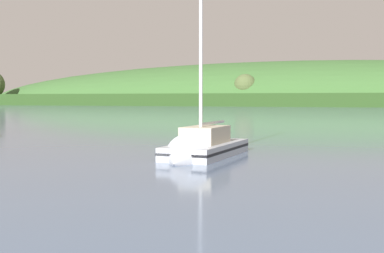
{
  "coord_description": "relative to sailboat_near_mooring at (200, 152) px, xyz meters",
  "views": [
    {
      "loc": [
        14.75,
        -4.77,
        3.43
      ],
      "look_at": [
        -1.8,
        32.59,
        1.1
      ],
      "focal_mm": 46.61,
      "sensor_mm": 36.0,
      "label": 1
    }
  ],
  "objects": [
    {
      "name": "far_shoreline_hill",
      "position": [
        -42.18,
        218.84,
        0.03
      ],
      "size": [
        459.36,
        119.09,
        43.7
      ],
      "rotation": [
        0.0,
        0.0,
        0.07
      ],
      "color": "#27431B",
      "rests_on": "ground"
    },
    {
      "name": "sailboat_near_mooring",
      "position": [
        0.0,
        0.0,
        0.0
      ],
      "size": [
        3.17,
        8.78,
        13.16
      ],
      "rotation": [
        0.0,
        0.0,
        4.74
      ],
      "color": "#ADB2BC",
      "rests_on": "ground"
    }
  ]
}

